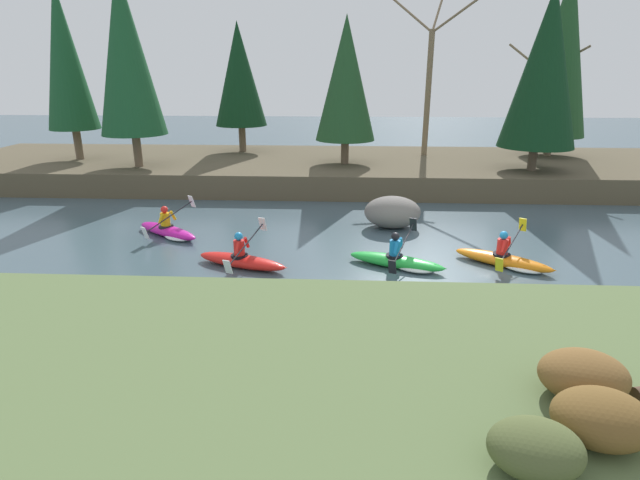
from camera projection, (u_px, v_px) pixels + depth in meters
The scene contains 19 objects.
ground_plane at pixel (441, 262), 14.25m from camera, with size 90.00×90.00×0.00m, color #425660.
riverbank_near at pixel (518, 394), 7.83m from camera, with size 44.00×6.80×0.80m.
riverbank_far at pixel (402, 170), 24.40m from camera, with size 44.00×8.65×1.03m.
conifer_tree_far_left at pixel (64, 57), 22.79m from camera, with size 2.31×2.31×7.97m.
conifer_tree_left at pixel (126, 52), 20.94m from camera, with size 2.81×2.81×8.26m.
conifer_tree_mid_left at pixel (239, 75), 25.29m from camera, with size 2.65×2.65×6.44m.
conifer_tree_centre at pixel (346, 79), 22.04m from camera, with size 2.70×2.70×6.42m.
conifer_tree_mid_right at pixel (545, 68), 20.31m from camera, with size 3.14×3.14×7.44m.
conifer_tree_right at pixel (562, 53), 23.77m from camera, with size 3.11×3.11×8.80m.
bare_tree_upstream at pixel (429, 78), 24.27m from camera, with size 4.34×4.29×7.94m.
bare_tree_mid_upstream at pixel (539, 101), 25.35m from camera, with size 3.09×3.05×5.56m.
shrub_clump_nearest at pixel (536, 449), 5.74m from camera, with size 1.10×0.92×0.60m.
shrub_clump_second at pixel (602, 418), 6.19m from camera, with size 1.22×1.01×0.66m.
shrub_clump_third at pixel (583, 375), 7.04m from camera, with size 1.23×1.03×0.67m.
kayaker_lead at pixel (507, 260), 13.83m from camera, with size 2.59×2.01×1.20m.
kayaker_middle at pixel (400, 261), 13.76m from camera, with size 2.73×1.98×1.20m.
kayaker_trailing at pixel (242, 260), 13.80m from camera, with size 2.74×2.01×1.20m.
kayaker_far_back at pixel (170, 231), 16.32m from camera, with size 2.58×2.01×1.20m.
boulder_midstream at pixel (392, 212), 17.17m from camera, with size 1.93×1.51×1.09m.
Camera 1 is at (-2.77, -13.43, 5.24)m, focal length 28.00 mm.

